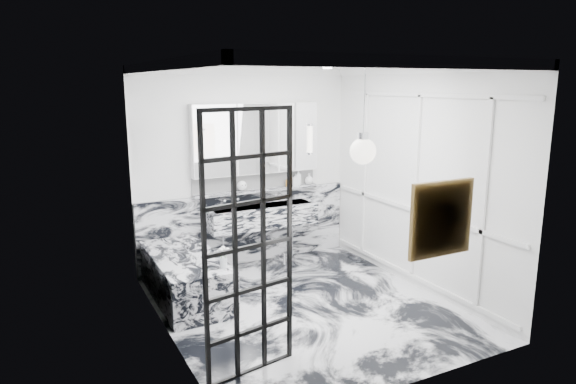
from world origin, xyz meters
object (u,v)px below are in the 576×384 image
trough_sink (262,216)px  crittall_door (249,247)px  mirror_cabinet (256,139)px  bathtub (186,277)px

trough_sink → crittall_door: bearing=-116.5°
crittall_door → trough_sink: bearing=53.3°
crittall_door → mirror_cabinet: 3.04m
trough_sink → bathtub: (-1.33, -0.66, -0.45)m
crittall_door → mirror_cabinet: size_ratio=1.25×
trough_sink → bathtub: trough_sink is taller
mirror_cabinet → trough_sink: bearing=-90.0°
crittall_door → mirror_cabinet: (1.26, 2.70, 0.63)m
trough_sink → mirror_cabinet: size_ratio=0.84×
crittall_door → mirror_cabinet: crittall_door is taller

